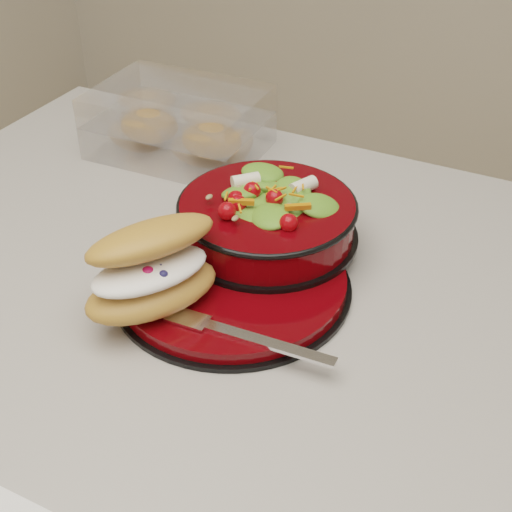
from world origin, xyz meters
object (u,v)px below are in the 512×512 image
at_px(fork, 243,335).
at_px(pastry_box, 179,123).
at_px(salad_bowl, 267,213).
at_px(dinner_plate, 233,282).
at_px(croissant, 153,270).

relative_size(fork, pastry_box, 0.74).
bearing_deg(fork, salad_bowl, 15.29).
distance_m(salad_bowl, fork, 0.18).
distance_m(dinner_plate, croissant, 0.11).
bearing_deg(salad_bowl, dinner_plate, -90.85).
relative_size(salad_bowl, fork, 1.19).
bearing_deg(pastry_box, salad_bowl, -39.67).
distance_m(dinner_plate, salad_bowl, 0.10).
bearing_deg(dinner_plate, salad_bowl, 89.15).
height_order(fork, pastry_box, pastry_box).
distance_m(croissant, fork, 0.12).
bearing_deg(pastry_box, dinner_plate, -50.91).
bearing_deg(salad_bowl, croissant, -107.62).
xyz_separation_m(croissant, pastry_box, (-0.18, 0.34, -0.02)).
distance_m(dinner_plate, fork, 0.10).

